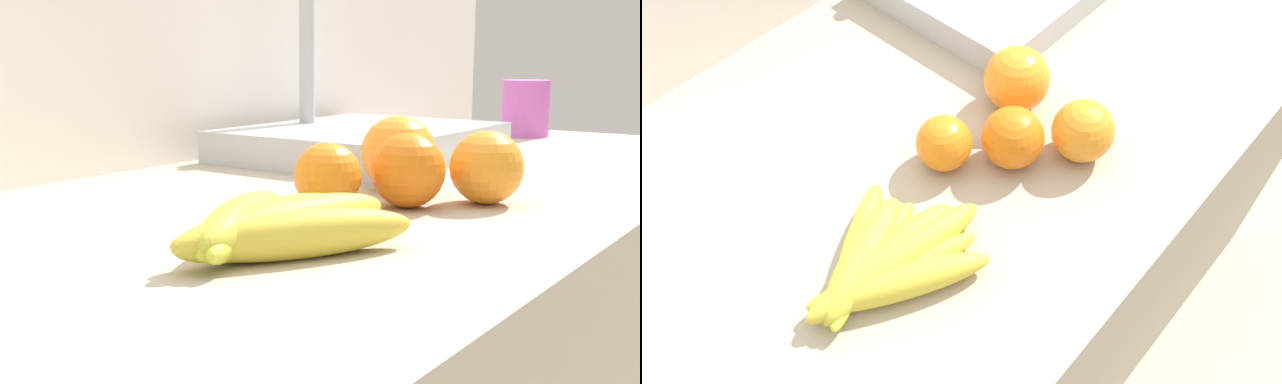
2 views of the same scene
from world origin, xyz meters
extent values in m
cube|color=silver|center=(0.00, 0.34, 0.65)|extent=(1.92, 0.06, 1.30)
ellipsoid|color=gold|center=(-0.29, -0.13, 0.95)|extent=(0.19, 0.13, 0.04)
ellipsoid|color=gold|center=(-0.29, -0.12, 0.95)|extent=(0.19, 0.09, 0.03)
ellipsoid|color=gold|center=(-0.28, -0.11, 0.95)|extent=(0.22, 0.07, 0.04)
ellipsoid|color=gold|center=(-0.29, -0.10, 0.95)|extent=(0.19, 0.05, 0.04)
ellipsoid|color=#CCD038|center=(-0.29, -0.09, 0.95)|extent=(0.17, 0.07, 0.03)
ellipsoid|color=gold|center=(-0.30, -0.08, 0.95)|extent=(0.17, 0.10, 0.04)
ellipsoid|color=gold|center=(-0.30, -0.07, 0.95)|extent=(0.17, 0.13, 0.03)
sphere|color=orange|center=(-0.01, -0.16, 0.97)|extent=(0.08, 0.08, 0.08)
sphere|color=orange|center=(-0.08, -0.10, 0.97)|extent=(0.07, 0.07, 0.07)
sphere|color=orange|center=(-0.13, -0.04, 0.96)|extent=(0.07, 0.07, 0.07)
sphere|color=orange|center=(0.00, -0.05, 0.97)|extent=(0.08, 0.08, 0.08)
cube|color=#B7BABF|center=(0.21, 0.13, 0.95)|extent=(0.38, 0.30, 0.05)
cylinder|color=#B2B2B7|center=(0.21, 0.24, 1.07)|extent=(0.02, 0.02, 0.19)
cylinder|color=#BF56B6|center=(0.62, 0.05, 0.98)|extent=(0.09, 0.09, 0.10)
camera|label=1|loc=(-0.74, -0.47, 1.08)|focal=43.37mm
camera|label=2|loc=(-0.49, -0.39, 1.52)|focal=35.83mm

